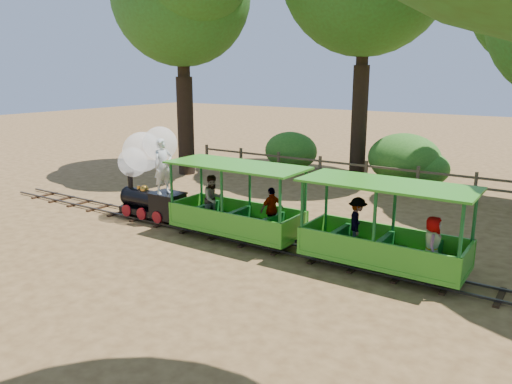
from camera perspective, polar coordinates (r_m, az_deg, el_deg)
The scene contains 9 objects.
ground at distance 12.67m, azimuth 3.07°, elevation -6.60°, with size 90.00×90.00×0.00m, color #A17845.
track at distance 12.65m, azimuth 3.08°, elevation -6.31°, with size 22.00×1.00×0.10m.
locomotive at distance 15.16m, azimuth -12.28°, elevation 2.87°, with size 2.52×1.18×2.89m.
carriage_front at distance 13.18m, azimuth -2.38°, elevation -2.05°, with size 3.75×1.53×1.95m.
carriage_rear at distance 11.41m, azimuth 14.36°, elevation -5.06°, with size 3.75×1.53×1.95m.
fence at distance 19.59m, azimuth 15.19°, elevation 1.95°, with size 18.10×0.10×1.00m.
shrub_west at distance 22.79m, azimuth 4.00°, elevation 4.71°, with size 2.50×1.92×1.73m, color #2D6B1E.
shrub_mid_w at distance 20.72m, azimuth 16.56°, elevation 3.68°, with size 2.90×2.23×2.01m, color #2D6B1E.
shrub_mid_e at distance 20.55m, azimuth 18.59°, elevation 2.60°, with size 2.03×1.56×1.40m, color #2D6B1E.
Camera 1 is at (6.05, -10.24, 4.37)m, focal length 35.00 mm.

